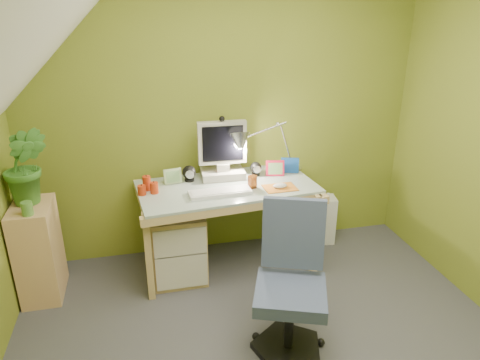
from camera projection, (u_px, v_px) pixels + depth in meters
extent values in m
cube|color=olive|center=(223.00, 113.00, 3.55)|extent=(3.20, 0.01, 2.40)
cube|color=white|center=(40.00, 52.00, 1.65)|extent=(1.10, 3.20, 1.10)
cube|color=white|center=(220.00, 192.00, 3.24)|extent=(0.46, 0.17, 0.02)
cube|color=#BD6B1D|center=(280.00, 188.00, 3.33)|extent=(0.25, 0.18, 0.01)
ellipsoid|color=silver|center=(280.00, 186.00, 3.33)|extent=(0.12, 0.09, 0.04)
cylinder|color=brown|center=(252.00, 182.00, 3.33)|extent=(0.08, 0.08, 0.09)
cube|color=red|center=(275.00, 168.00, 3.56)|extent=(0.15, 0.05, 0.13)
cube|color=#154492|center=(290.00, 165.00, 3.62)|extent=(0.15, 0.06, 0.13)
cube|color=#99B57C|center=(173.00, 176.00, 3.40)|extent=(0.14, 0.04, 0.12)
cube|color=tan|center=(39.00, 251.00, 3.18)|extent=(0.27, 0.41, 0.72)
imported|color=#3B7727|center=(26.00, 166.00, 2.98)|extent=(0.31, 0.25, 0.55)
cylinder|color=#548939|center=(27.00, 209.00, 2.89)|extent=(0.09, 0.09, 0.09)
cube|color=silver|center=(310.00, 220.00, 3.95)|extent=(0.45, 0.24, 0.43)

